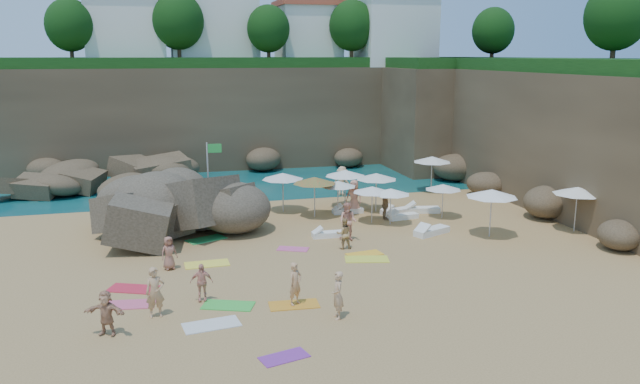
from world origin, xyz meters
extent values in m
plane|color=tan|center=(0.00, 0.00, 0.00)|extent=(120.00, 120.00, 0.00)
plane|color=#0C4751|center=(0.00, 30.00, 0.00)|extent=(120.00, 120.00, 0.00)
cube|color=brown|center=(2.00, 25.00, 4.00)|extent=(44.00, 8.00, 8.00)
cube|color=brown|center=(19.00, 8.00, 4.00)|extent=(8.00, 30.00, 8.00)
cube|color=brown|center=(17.00, 20.00, 4.00)|extent=(10.00, 12.00, 8.00)
cube|color=white|center=(-8.00, 26.00, 10.75)|extent=(6.00, 5.00, 5.50)
cube|color=white|center=(-1.00, 27.00, 11.25)|extent=(7.00, 6.00, 6.50)
cube|color=white|center=(7.00, 26.00, 10.50)|extent=(5.00, 5.00, 5.00)
cube|color=#B2472D|center=(7.00, 26.00, 13.25)|extent=(5.40, 5.40, 0.50)
cube|color=white|center=(14.00, 24.00, 11.00)|extent=(6.00, 6.00, 6.00)
sphere|color=#11380F|center=(-12.00, 24.00, 11.20)|extent=(3.60, 3.60, 3.60)
sphere|color=#11380F|center=(-4.00, 24.00, 11.60)|extent=(4.05, 4.05, 4.05)
sphere|color=#11380F|center=(3.00, 23.00, 11.04)|extent=(3.42, 3.42, 3.42)
sphere|color=#11380F|center=(10.00, 23.00, 11.36)|extent=(3.78, 3.78, 3.78)
sphere|color=#11380F|center=(19.00, 16.00, 10.80)|extent=(3.15, 3.15, 3.15)
sphere|color=#11380F|center=(20.00, 4.00, 11.20)|extent=(3.60, 3.60, 3.60)
cylinder|color=white|center=(-18.00, 30.00, 3.00)|extent=(0.10, 0.10, 6.00)
cylinder|color=white|center=(-16.50, 30.00, 3.00)|extent=(0.10, 0.10, 6.00)
cylinder|color=white|center=(-15.00, 30.00, 3.00)|extent=(0.10, 0.10, 6.00)
cylinder|color=silver|center=(-3.46, 6.76, 2.15)|extent=(0.09, 0.09, 4.31)
cube|color=green|center=(-3.04, 6.76, 3.96)|extent=(0.76, 0.09, 0.48)
cylinder|color=silver|center=(4.66, 7.18, 1.08)|extent=(0.06, 0.06, 2.17)
cone|color=silver|center=(4.66, 7.18, 2.12)|extent=(2.43, 2.43, 0.37)
cylinder|color=silver|center=(3.75, 5.62, 0.94)|extent=(0.05, 0.05, 1.87)
cone|color=silver|center=(3.75, 5.62, 1.83)|extent=(2.10, 2.10, 0.32)
cylinder|color=silver|center=(11.58, 10.00, 1.13)|extent=(0.07, 0.07, 2.25)
cone|color=silver|center=(11.58, 10.00, 2.20)|extent=(2.53, 2.53, 0.38)
cylinder|color=silver|center=(6.14, 5.83, 1.08)|extent=(0.06, 0.06, 2.15)
cone|color=silver|center=(6.14, 5.83, 2.10)|extent=(2.41, 2.41, 0.37)
cylinder|color=silver|center=(9.27, 3.49, 0.91)|extent=(0.05, 0.05, 1.82)
cone|color=silver|center=(9.27, 3.49, 1.77)|extent=(2.04, 2.04, 0.31)
cylinder|color=silver|center=(0.85, 7.11, 1.09)|extent=(0.06, 0.06, 2.18)
cone|color=silver|center=(0.85, 7.11, 2.13)|extent=(2.45, 2.45, 0.37)
cylinder|color=silver|center=(2.33, 5.45, 1.09)|extent=(0.06, 0.06, 2.19)
cone|color=#CE4024|center=(2.33, 5.45, 2.13)|extent=(2.45, 2.45, 0.37)
cylinder|color=silver|center=(5.07, 3.50, 0.96)|extent=(0.06, 0.06, 1.91)
cone|color=white|center=(5.07, 3.50, 1.87)|extent=(2.15, 2.15, 0.33)
cylinder|color=silver|center=(9.97, -0.54, 1.15)|extent=(0.07, 0.07, 2.30)
cone|color=white|center=(9.97, -0.54, 2.25)|extent=(2.58, 2.58, 0.39)
cylinder|color=silver|center=(5.93, 2.94, 0.93)|extent=(0.05, 0.05, 1.87)
cone|color=white|center=(5.93, 2.94, 1.82)|extent=(2.10, 2.10, 0.32)
cylinder|color=silver|center=(14.74, -0.80, 1.11)|extent=(0.07, 0.07, 2.22)
cone|color=white|center=(14.74, -0.80, 2.17)|extent=(2.50, 2.50, 0.38)
cube|color=white|center=(7.03, 3.80, 0.14)|extent=(1.81, 0.83, 0.27)
cube|color=white|center=(7.12, 4.96, 0.15)|extent=(2.02, 1.06, 0.30)
cube|color=silver|center=(4.42, 5.82, 0.14)|extent=(1.78, 0.61, 0.28)
cube|color=white|center=(2.07, 1.44, 0.13)|extent=(1.74, 0.61, 0.27)
cube|color=white|center=(8.68, 4.87, 0.16)|extent=(2.12, 1.07, 0.31)
cube|color=white|center=(7.29, 0.54, 0.16)|extent=(2.16, 1.47, 0.32)
cube|color=#D75375|center=(-7.40, -5.13, 0.02)|extent=(1.93, 1.15, 0.03)
cube|color=orange|center=(-1.55, -6.70, 0.02)|extent=(1.88, 1.03, 0.03)
cube|color=green|center=(-3.90, -6.14, 0.02)|extent=(2.08, 1.56, 0.03)
cube|color=#FFEB43|center=(-4.27, -1.26, 0.02)|extent=(1.95, 1.01, 0.03)
cube|color=silver|center=(-4.65, -7.69, 0.02)|extent=(2.02, 1.20, 0.03)
cube|color=#7E2D94|center=(-2.71, -10.59, 0.01)|extent=(1.62, 1.10, 0.03)
cube|color=red|center=(-7.34, -3.51, 0.02)|extent=(2.13, 1.64, 0.03)
cube|color=#D8548E|center=(-0.14, -0.09, 0.01)|extent=(1.64, 1.27, 0.03)
cube|color=yellow|center=(2.89, -1.70, 0.01)|extent=(1.74, 1.05, 0.03)
cube|color=#37C060|center=(-4.00, 2.56, 0.02)|extent=(2.13, 1.66, 0.03)
cube|color=yellow|center=(2.75, -2.43, 0.02)|extent=(2.12, 1.40, 0.03)
imported|color=tan|center=(-6.46, -6.46, 0.91)|extent=(0.72, 0.52, 1.81)
imported|color=tan|center=(2.22, -0.61, 0.75)|extent=(0.76, 0.61, 1.49)
imported|color=tan|center=(5.42, 10.34, 0.97)|extent=(1.22, 1.27, 1.94)
imported|color=#936F49|center=(6.00, 3.89, 0.84)|extent=(0.52, 1.02, 1.68)
imported|color=tan|center=(4.81, 5.90, 0.97)|extent=(1.06, 0.99, 1.93)
imported|color=#AE7957|center=(-2.48, 8.04, 0.83)|extent=(1.60, 0.85, 1.66)
imported|color=tan|center=(-0.32, -8.21, 0.86)|extent=(0.47, 0.66, 1.71)
imported|color=#E89B84|center=(-4.79, -5.44, 0.17)|extent=(0.99, 1.51, 0.35)
imported|color=#9D634E|center=(-5.87, -1.52, 0.19)|extent=(1.15, 1.58, 0.38)
imported|color=tan|center=(-8.02, -7.59, 0.20)|extent=(1.89, 1.95, 0.40)
imported|color=tan|center=(-1.49, -6.70, 0.19)|extent=(1.37, 1.65, 0.38)
imported|color=#DE977E|center=(2.79, 0.59, 0.36)|extent=(1.87, 2.05, 0.71)
camera|label=1|loc=(-6.10, -27.75, 9.03)|focal=35.00mm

